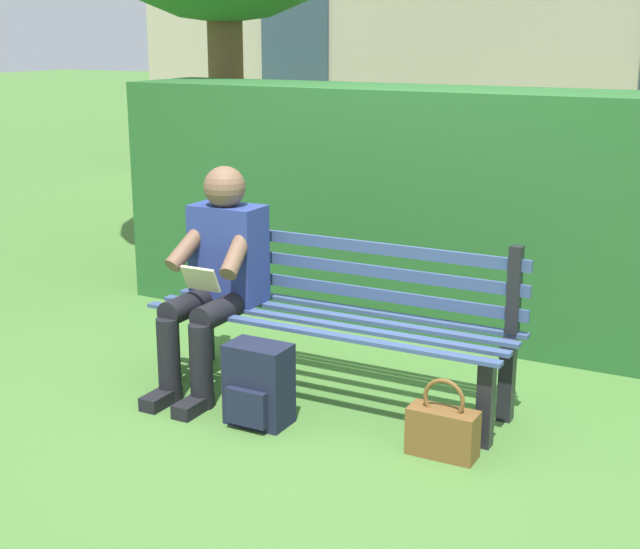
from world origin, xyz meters
TOP-DOWN VIEW (x-y plane):
  - ground at (0.00, 0.00)m, footprint 60.00×60.00m
  - park_bench at (0.00, -0.07)m, footprint 1.93×0.49m
  - person_seated at (0.61, 0.10)m, footprint 0.44×0.73m
  - hedge_backdrop at (-0.30, -1.40)m, footprint 4.73×0.81m
  - backpack at (0.16, 0.43)m, footprint 0.30×0.26m
  - handbag at (-0.75, 0.34)m, footprint 0.31×0.13m

SIDE VIEW (x-z plane):
  - ground at x=0.00m, z-range 0.00..0.00m
  - handbag at x=-0.75m, z-range -0.06..0.31m
  - backpack at x=0.16m, z-range 0.00..0.40m
  - park_bench at x=0.00m, z-range 0.01..0.88m
  - person_seated at x=0.61m, z-range 0.03..1.20m
  - hedge_backdrop at x=-0.30m, z-range -0.01..1.60m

